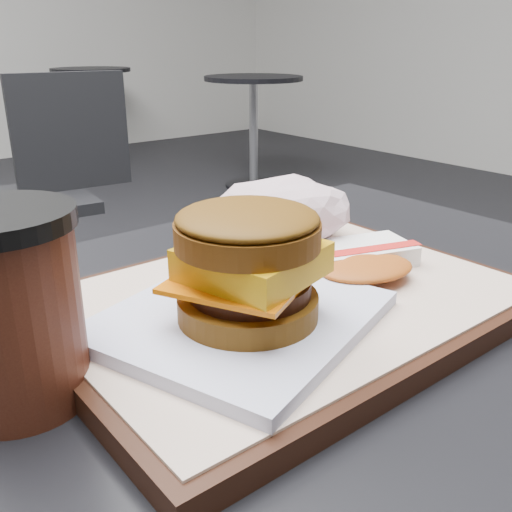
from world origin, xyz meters
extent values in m
cube|color=black|center=(0.00, 0.00, 0.75)|extent=(0.80, 0.60, 0.04)
cube|color=black|center=(0.01, 0.02, 0.78)|extent=(0.38, 0.28, 0.02)
cube|color=beige|center=(0.01, 0.02, 0.79)|extent=(0.36, 0.26, 0.00)
cube|color=white|center=(-0.05, 0.00, 0.80)|extent=(0.23, 0.22, 0.01)
cylinder|color=#613B0D|center=(-0.05, -0.01, 0.81)|extent=(0.13, 0.13, 0.02)
cylinder|color=black|center=(-0.05, -0.01, 0.82)|extent=(0.11, 0.11, 0.01)
cube|color=orange|center=(-0.05, -0.01, 0.83)|extent=(0.12, 0.12, 0.00)
cube|color=#E5AB0E|center=(-0.05, -0.01, 0.84)|extent=(0.10, 0.10, 0.02)
cylinder|color=brown|center=(-0.05, -0.01, 0.86)|extent=(0.13, 0.13, 0.02)
ellipsoid|color=brown|center=(-0.05, -0.01, 0.87)|extent=(0.12, 0.12, 0.02)
cube|color=white|center=(0.11, 0.03, 0.80)|extent=(0.10, 0.08, 0.02)
cube|color=red|center=(0.11, 0.01, 0.81)|extent=(0.09, 0.04, 0.00)
ellipsoid|color=#CB6520|center=(0.08, 0.00, 0.80)|extent=(0.10, 0.08, 0.01)
cylinder|color=#41190F|center=(-0.20, 0.04, 0.83)|extent=(0.08, 0.08, 0.12)
cylinder|color=#9E9FA3|center=(0.29, 1.67, 0.22)|extent=(0.06, 0.06, 0.44)
cube|color=black|center=(0.29, 1.67, 0.46)|extent=(0.46, 0.46, 0.04)
cube|color=black|center=(0.48, 1.67, 0.68)|extent=(0.40, 0.07, 0.40)
cylinder|color=black|center=(2.20, 2.80, 0.01)|extent=(0.40, 0.40, 0.02)
cylinder|color=#A5A5AA|center=(2.20, 2.80, 0.37)|extent=(0.06, 0.06, 0.70)
cylinder|color=black|center=(2.20, 2.80, 0.73)|extent=(0.66, 0.66, 0.03)
cylinder|color=black|center=(1.80, 4.50, 0.01)|extent=(0.40, 0.40, 0.02)
cylinder|color=#A5A5AA|center=(1.80, 4.50, 0.37)|extent=(0.06, 0.06, 0.70)
cylinder|color=black|center=(1.80, 4.50, 0.73)|extent=(0.66, 0.66, 0.03)
camera|label=1|loc=(-0.27, -0.30, 0.99)|focal=40.00mm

